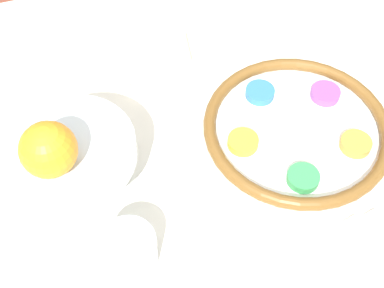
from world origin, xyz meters
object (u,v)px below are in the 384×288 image
object	(u,v)px
napkin_roll	(210,64)
cup_near	(129,251)
fruit_stand	(72,156)
bread_plate	(159,61)
seder_plate	(297,129)
orange_fruit	(48,150)

from	to	relation	value
napkin_roll	cup_near	size ratio (longest dim) A/B	2.08
fruit_stand	bread_plate	size ratio (longest dim) A/B	1.08
seder_plate	fruit_stand	world-z (taller)	fruit_stand
cup_near	bread_plate	bearing A→B (deg)	-110.78
orange_fruit	fruit_stand	bearing A→B (deg)	-128.43
cup_near	orange_fruit	bearing A→B (deg)	-58.66
napkin_roll	orange_fruit	bearing A→B (deg)	35.05
seder_plate	orange_fruit	size ratio (longest dim) A/B	4.02
orange_fruit	bread_plate	bearing A→B (deg)	-129.95
orange_fruit	cup_near	bearing A→B (deg)	121.34
orange_fruit	bread_plate	distance (m)	0.34
fruit_stand	cup_near	bearing A→B (deg)	107.40
fruit_stand	cup_near	world-z (taller)	fruit_stand
orange_fruit	bread_plate	xyz separation A→B (m)	(-0.20, -0.24, -0.13)
fruit_stand	napkin_roll	distance (m)	0.31
fruit_stand	napkin_roll	bearing A→B (deg)	-146.94
seder_plate	napkin_roll	xyz separation A→B (m)	(0.09, -0.18, 0.00)
seder_plate	cup_near	distance (m)	0.33
seder_plate	fruit_stand	bearing A→B (deg)	-1.17
seder_plate	cup_near	world-z (taller)	cup_near
seder_plate	orange_fruit	distance (m)	0.39
bread_plate	napkin_roll	xyz separation A→B (m)	(-0.08, 0.04, 0.01)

